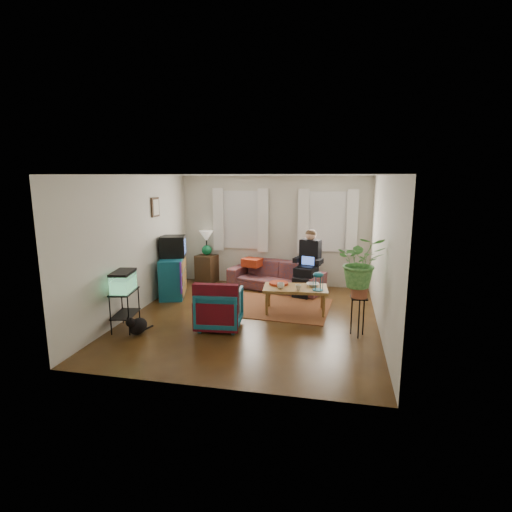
% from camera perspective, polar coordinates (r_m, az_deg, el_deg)
% --- Properties ---
extents(floor, '(4.50, 5.00, 0.01)m').
position_cam_1_polar(floor, '(7.45, -0.64, -8.92)').
color(floor, '#4F2B14').
rests_on(floor, ground).
extents(ceiling, '(4.50, 5.00, 0.01)m').
position_cam_1_polar(ceiling, '(6.99, -0.68, 11.50)').
color(ceiling, white).
rests_on(ceiling, wall_back).
extents(wall_back, '(4.50, 0.01, 2.60)m').
position_cam_1_polar(wall_back, '(9.54, 2.59, 3.60)').
color(wall_back, silver).
rests_on(wall_back, floor).
extents(wall_front, '(4.50, 0.01, 2.60)m').
position_cam_1_polar(wall_front, '(4.76, -7.18, -4.35)').
color(wall_front, silver).
rests_on(wall_front, floor).
extents(wall_left, '(0.01, 5.00, 2.60)m').
position_cam_1_polar(wall_left, '(7.90, -16.82, 1.52)').
color(wall_left, silver).
rests_on(wall_left, floor).
extents(wall_right, '(0.01, 5.00, 2.60)m').
position_cam_1_polar(wall_right, '(6.99, 17.67, 0.24)').
color(wall_right, silver).
rests_on(wall_right, floor).
extents(window_left, '(1.08, 0.04, 1.38)m').
position_cam_1_polar(window_left, '(9.65, -2.14, 5.19)').
color(window_left, white).
rests_on(window_left, wall_back).
extents(window_right, '(1.08, 0.04, 1.38)m').
position_cam_1_polar(window_right, '(9.37, 10.17, 4.84)').
color(window_right, white).
rests_on(window_right, wall_back).
extents(curtains_left, '(1.36, 0.06, 1.50)m').
position_cam_1_polar(curtains_left, '(9.57, -2.25, 5.14)').
color(curtains_left, white).
rests_on(curtains_left, wall_back).
extents(curtains_right, '(1.36, 0.06, 1.50)m').
position_cam_1_polar(curtains_right, '(9.29, 10.16, 4.79)').
color(curtains_right, white).
rests_on(curtains_right, wall_back).
extents(picture_frame, '(0.04, 0.32, 0.40)m').
position_cam_1_polar(picture_frame, '(8.56, -14.14, 6.77)').
color(picture_frame, '#3D2616').
rests_on(picture_frame, wall_left).
extents(area_rug, '(2.12, 1.76, 0.01)m').
position_cam_1_polar(area_rug, '(8.06, 3.17, -7.29)').
color(area_rug, maroon).
rests_on(area_rug, floor).
extents(sofa, '(2.35, 1.46, 0.86)m').
position_cam_1_polar(sofa, '(9.24, 2.88, -2.15)').
color(sofa, brown).
rests_on(sofa, floor).
extents(seated_person, '(0.72, 0.80, 1.30)m').
position_cam_1_polar(seated_person, '(8.88, 7.48, -1.30)').
color(seated_person, black).
rests_on(seated_person, sofa).
extents(side_table, '(0.55, 0.55, 0.67)m').
position_cam_1_polar(side_table, '(9.98, -6.98, -1.75)').
color(side_table, '#392015').
rests_on(side_table, floor).
extents(table_lamp, '(0.41, 0.41, 0.61)m').
position_cam_1_polar(table_lamp, '(9.86, -7.07, 1.78)').
color(table_lamp, white).
rests_on(table_lamp, side_table).
extents(dresser, '(0.72, 1.05, 0.86)m').
position_cam_1_polar(dresser, '(8.88, -11.82, -2.94)').
color(dresser, '#12676E').
rests_on(dresser, floor).
extents(crt_tv, '(0.64, 0.60, 0.46)m').
position_cam_1_polar(crt_tv, '(8.83, -11.80, 1.35)').
color(crt_tv, black).
rests_on(crt_tv, dresser).
extents(aquarium_stand, '(0.44, 0.65, 0.68)m').
position_cam_1_polar(aquarium_stand, '(7.21, -18.18, -7.37)').
color(aquarium_stand, black).
rests_on(aquarium_stand, floor).
extents(aquarium, '(0.39, 0.59, 0.36)m').
position_cam_1_polar(aquarium, '(7.07, -18.44, -3.40)').
color(aquarium, '#7FD899').
rests_on(aquarium, aquarium_stand).
extents(black_cat, '(0.36, 0.46, 0.34)m').
position_cam_1_polar(black_cat, '(6.97, -16.51, -9.36)').
color(black_cat, black).
rests_on(black_cat, floor).
extents(armchair, '(0.80, 0.76, 0.76)m').
position_cam_1_polar(armchair, '(6.96, -5.24, -7.17)').
color(armchair, '#12636C').
rests_on(armchair, floor).
extents(serape_throw, '(0.77, 0.25, 0.62)m').
position_cam_1_polar(serape_throw, '(6.63, -5.78, -6.66)').
color(serape_throw, '#9E0A0A').
rests_on(serape_throw, armchair).
extents(coffee_table, '(1.26, 0.77, 0.50)m').
position_cam_1_polar(coffee_table, '(7.74, 5.61, -6.23)').
color(coffee_table, brown).
rests_on(coffee_table, floor).
extents(cup_a, '(0.15, 0.15, 0.11)m').
position_cam_1_polar(cup_a, '(7.56, 3.56, -4.24)').
color(cup_a, white).
rests_on(cup_a, coffee_table).
extents(cup_b, '(0.12, 0.12, 0.10)m').
position_cam_1_polar(cup_b, '(7.47, 6.05, -4.49)').
color(cup_b, beige).
rests_on(cup_b, coffee_table).
extents(bowl, '(0.26, 0.26, 0.06)m').
position_cam_1_polar(bowl, '(7.77, 8.10, -4.08)').
color(bowl, white).
rests_on(bowl, coffee_table).
extents(snack_tray, '(0.41, 0.41, 0.04)m').
position_cam_1_polar(snack_tray, '(7.84, 3.26, -3.91)').
color(snack_tray, '#B21414').
rests_on(snack_tray, coffee_table).
extents(birdcage, '(0.21, 0.21, 0.35)m').
position_cam_1_polar(birdcage, '(7.47, 8.86, -3.57)').
color(birdcage, '#115B6B').
rests_on(birdcage, coffee_table).
extents(plant_stand, '(0.30, 0.30, 0.66)m').
position_cam_1_polar(plant_stand, '(6.79, 14.36, -8.39)').
color(plant_stand, black).
rests_on(plant_stand, floor).
extents(potted_plant, '(0.81, 0.71, 0.84)m').
position_cam_1_polar(potted_plant, '(6.57, 14.69, -1.92)').
color(potted_plant, '#599947').
rests_on(potted_plant, plant_stand).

